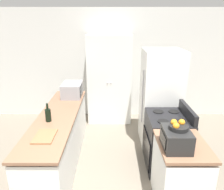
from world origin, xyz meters
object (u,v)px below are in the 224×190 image
object	(u,v)px
toaster_oven	(176,139)
stove	(167,141)
wine_bottle	(48,115)
fruit_bowl	(178,126)
pantry_cabinet	(109,79)
refrigerator	(160,98)
microwave	(72,90)

from	to	relation	value
toaster_oven	stove	bearing A→B (deg)	80.91
wine_bottle	fruit_bowl	world-z (taller)	fruit_bowl
pantry_cabinet	stove	size ratio (longest dim) A/B	1.94
pantry_cabinet	stove	xyz separation A→B (m)	(0.96, -1.79, -0.56)
refrigerator	microwave	bearing A→B (deg)	174.40
stove	microwave	world-z (taller)	microwave
pantry_cabinet	microwave	xyz separation A→B (m)	(-0.72, -0.81, 0.01)
refrigerator	wine_bottle	xyz separation A→B (m)	(-1.88, -0.97, 0.08)
pantry_cabinet	stove	distance (m)	2.10
refrigerator	fruit_bowl	bearing A→B (deg)	-95.47
pantry_cabinet	wine_bottle	world-z (taller)	pantry_cabinet
wine_bottle	toaster_oven	distance (m)	1.85
pantry_cabinet	fruit_bowl	world-z (taller)	pantry_cabinet
toaster_oven	fruit_bowl	world-z (taller)	fruit_bowl
microwave	wine_bottle	xyz separation A→B (m)	(-0.17, -1.14, -0.03)
microwave	wine_bottle	distance (m)	1.15
refrigerator	toaster_oven	size ratio (longest dim) A/B	4.69
pantry_cabinet	fruit_bowl	xyz separation A→B (m)	(0.83, -2.64, 0.15)
pantry_cabinet	wine_bottle	bearing A→B (deg)	-114.55
pantry_cabinet	refrigerator	size ratio (longest dim) A/B	1.11
microwave	pantry_cabinet	bearing A→B (deg)	48.25
microwave	fruit_bowl	size ratio (longest dim) A/B	2.31
refrigerator	pantry_cabinet	bearing A→B (deg)	135.28
pantry_cabinet	microwave	distance (m)	1.09
pantry_cabinet	refrigerator	distance (m)	1.39
stove	fruit_bowl	xyz separation A→B (m)	(-0.13, -0.86, 0.71)
wine_bottle	stove	bearing A→B (deg)	5.01
refrigerator	wine_bottle	distance (m)	2.11
toaster_oven	fruit_bowl	xyz separation A→B (m)	(0.01, 0.02, 0.16)
refrigerator	microwave	size ratio (longest dim) A/B	3.53
stove	refrigerator	xyz separation A→B (m)	(0.03, 0.81, 0.46)
stove	fruit_bowl	distance (m)	1.12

